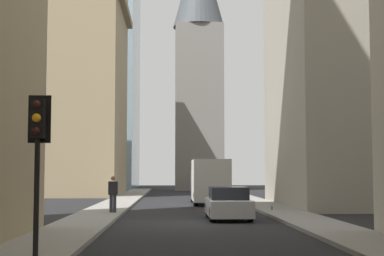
% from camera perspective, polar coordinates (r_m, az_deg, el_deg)
% --- Properties ---
extents(ground_plane, '(135.00, 135.00, 0.00)m').
position_cam_1_polar(ground_plane, '(23.99, 0.56, -9.26)').
color(ground_plane, black).
extents(sidewalk_right, '(90.00, 2.20, 0.14)m').
position_cam_1_polar(sidewalk_right, '(24.20, -10.28, -8.98)').
color(sidewalk_right, gray).
rests_on(sidewalk_right, ground_plane).
extents(sidewalk_left, '(90.00, 2.20, 0.14)m').
position_cam_1_polar(sidewalk_left, '(24.60, 11.22, -8.89)').
color(sidewalk_left, gray).
rests_on(sidewalk_left, ground_plane).
extents(building_right_far, '(12.74, 10.50, 19.94)m').
position_cam_1_polar(building_right_far, '(54.09, -12.18, 4.17)').
color(building_right_far, '#9E8966').
rests_on(building_right_far, ground_plane).
extents(church_spire, '(6.00, 6.00, 30.14)m').
position_cam_1_polar(church_spire, '(68.47, 0.66, 7.19)').
color(church_spire, gray).
rests_on(church_spire, ground_plane).
extents(delivery_truck, '(6.46, 2.25, 2.84)m').
position_cam_1_polar(delivery_truck, '(37.85, 1.72, -5.25)').
color(delivery_truck, silver).
rests_on(delivery_truck, ground_plane).
extents(sedan_silver, '(4.30, 1.78, 1.42)m').
position_cam_1_polar(sedan_silver, '(25.59, 3.55, -7.45)').
color(sedan_silver, '#B7BABF').
rests_on(sedan_silver, ground_plane).
extents(traffic_light_foreground, '(0.43, 0.52, 3.68)m').
position_cam_1_polar(traffic_light_foreground, '(13.61, -14.91, -0.89)').
color(traffic_light_foreground, black).
rests_on(traffic_light_foreground, sidewalk_right).
extents(pedestrian, '(0.26, 0.44, 1.73)m').
position_cam_1_polar(pedestrian, '(28.18, -7.75, -6.28)').
color(pedestrian, '#33333D').
rests_on(pedestrian, sidewalk_right).
extents(discarded_bottle, '(0.07, 0.07, 0.27)m').
position_cam_1_polar(discarded_bottle, '(29.77, 7.86, -7.79)').
color(discarded_bottle, '#236033').
rests_on(discarded_bottle, sidewalk_left).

